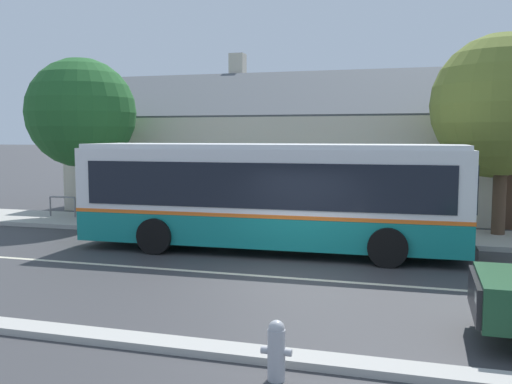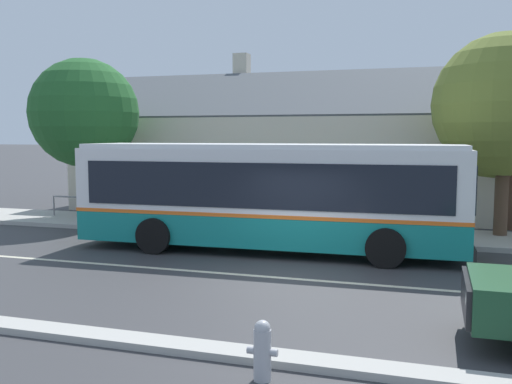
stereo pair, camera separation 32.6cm
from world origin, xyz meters
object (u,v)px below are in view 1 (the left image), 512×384
(street_tree_primary, at_px, (500,112))
(bike_rack, at_px, (62,203))
(transit_bus, at_px, (270,194))
(bench_down_street, at_px, (261,215))
(bench_by_building, at_px, (128,212))
(street_tree_secondary, at_px, (81,113))
(fire_hydrant, at_px, (276,349))

(street_tree_primary, distance_m, bike_rack, 15.95)
(transit_bus, relative_size, bike_rack, 9.40)
(bench_down_street, bearing_deg, bench_by_building, -174.38)
(transit_bus, distance_m, street_tree_secondary, 9.42)
(transit_bus, relative_size, bench_down_street, 6.07)
(transit_bus, relative_size, fire_hydrant, 13.13)
(transit_bus, distance_m, street_tree_primary, 7.91)
(bench_down_street, xyz_separation_m, street_tree_primary, (7.49, 1.05, 3.44))
(fire_hydrant, bearing_deg, street_tree_primary, 71.55)
(bench_by_building, relative_size, fire_hydrant, 1.91)
(fire_hydrant, xyz_separation_m, bike_rack, (-11.49, 11.67, 0.26))
(transit_bus, bearing_deg, bench_down_street, 110.30)
(street_tree_primary, bearing_deg, transit_bus, -148.17)
(transit_bus, relative_size, bench_by_building, 6.89)
(bike_rack, bearing_deg, fire_hydrant, -45.44)
(transit_bus, height_order, bench_by_building, transit_bus)
(bench_down_street, bearing_deg, transit_bus, -69.70)
(bike_rack, bearing_deg, transit_bus, -20.14)
(transit_bus, height_order, fire_hydrant, transit_bus)
(bench_down_street, relative_size, fire_hydrant, 2.16)
(fire_hydrant, bearing_deg, transit_bus, 105.55)
(bench_by_building, bearing_deg, street_tree_secondary, 156.54)
(bench_by_building, xyz_separation_m, bench_down_street, (4.76, 0.47, 0.01))
(fire_hydrant, bearing_deg, bench_down_street, 106.82)
(bench_down_street, bearing_deg, bike_rack, 176.92)
(transit_bus, xyz_separation_m, bike_rack, (-9.18, 3.37, -0.95))
(street_tree_primary, relative_size, bike_rack, 5.54)
(fire_hydrant, bearing_deg, bike_rack, 134.56)
(bench_by_building, height_order, bench_down_street, same)
(bike_rack, bearing_deg, bench_down_street, -3.08)
(street_tree_secondary, bearing_deg, bench_down_street, -4.90)
(bench_by_building, bearing_deg, bike_rack, 164.84)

